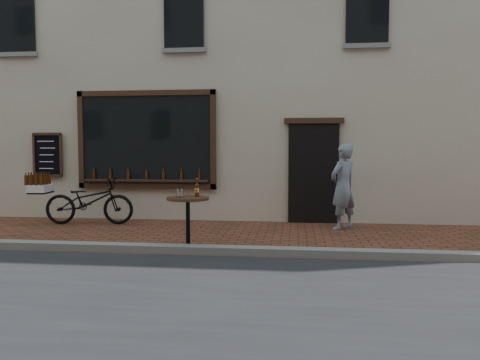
# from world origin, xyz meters

# --- Properties ---
(ground) EXTENTS (90.00, 90.00, 0.00)m
(ground) POSITION_xyz_m (0.00, 0.00, 0.00)
(ground) COLOR #512E1A
(ground) RESTS_ON ground
(kerb) EXTENTS (90.00, 0.25, 0.12)m
(kerb) POSITION_xyz_m (0.00, 0.20, 0.06)
(kerb) COLOR slate
(kerb) RESTS_ON ground
(shop_building) EXTENTS (28.00, 6.20, 10.00)m
(shop_building) POSITION_xyz_m (0.00, 6.50, 5.00)
(shop_building) COLOR beige
(shop_building) RESTS_ON ground
(cargo_bicycle) EXTENTS (2.31, 0.87, 1.08)m
(cargo_bicycle) POSITION_xyz_m (-3.00, 2.69, 0.52)
(cargo_bicycle) COLOR black
(cargo_bicycle) RESTS_ON ground
(bistro_table) EXTENTS (0.68, 0.68, 1.17)m
(bistro_table) POSITION_xyz_m (-0.22, 0.38, 0.62)
(bistro_table) COLOR black
(bistro_table) RESTS_ON ground
(pedestrian) EXTENTS (0.75, 0.74, 1.75)m
(pedestrian) POSITION_xyz_m (2.47, 2.68, 0.88)
(pedestrian) COLOR slate
(pedestrian) RESTS_ON ground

